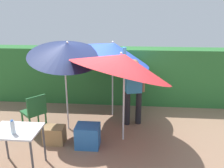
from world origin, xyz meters
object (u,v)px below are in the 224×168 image
object	(u,v)px
bottle_water	(13,127)
folding_table	(16,135)
umbrella_rainbow	(66,50)
person_vendor	(133,87)
chair_plastic	(35,111)
crate_cardboard	(55,135)
umbrella_orange	(123,63)
umbrella_yellow	(113,50)
cooler_box	(88,136)

from	to	relation	value
bottle_water	folding_table	bearing A→B (deg)	104.79
umbrella_rainbow	person_vendor	xyz separation A→B (m)	(1.46, 0.37, -0.92)
chair_plastic	crate_cardboard	bearing A→B (deg)	-37.06
person_vendor	umbrella_orange	bearing A→B (deg)	-107.88
bottle_water	chair_plastic	bearing A→B (deg)	100.71
umbrella_yellow	bottle_water	size ratio (longest dim) A/B	9.05
umbrella_orange	folding_table	distance (m)	2.31
umbrella_orange	folding_table	xyz separation A→B (m)	(-1.72, -1.16, -1.00)
chair_plastic	cooler_box	size ratio (longest dim) A/B	1.87
person_vendor	crate_cardboard	size ratio (longest dim) A/B	4.45
umbrella_orange	crate_cardboard	xyz separation A→B (m)	(-1.39, -0.30, -1.48)
crate_cardboard	bottle_water	xyz separation A→B (m)	(-0.31, -0.98, 0.69)
person_vendor	chair_plastic	distance (m)	2.30
umbrella_yellow	umbrella_rainbow	bearing A→B (deg)	-137.20
cooler_box	umbrella_rainbow	bearing A→B (deg)	128.29
umbrella_orange	chair_plastic	size ratio (longest dim) A/B	2.54
umbrella_yellow	cooler_box	size ratio (longest dim) A/B	4.57
umbrella_rainbow	folding_table	bearing A→B (deg)	-108.24
person_vendor	bottle_water	bearing A→B (deg)	-133.95
chair_plastic	bottle_water	xyz separation A→B (m)	(0.27, -1.42, 0.36)
chair_plastic	bottle_water	distance (m)	1.49
person_vendor	crate_cardboard	world-z (taller)	person_vendor
cooler_box	crate_cardboard	bearing A→B (deg)	175.11
umbrella_rainbow	umbrella_orange	world-z (taller)	umbrella_rainbow
umbrella_orange	chair_plastic	world-z (taller)	umbrella_orange
umbrella_orange	person_vendor	distance (m)	1.04
person_vendor	cooler_box	xyz separation A→B (m)	(-0.90, -1.07, -0.70)
umbrella_rainbow	cooler_box	xyz separation A→B (m)	(0.56, -0.70, -1.62)
umbrella_rainbow	umbrella_orange	size ratio (longest dim) A/B	1.01
umbrella_orange	umbrella_rainbow	bearing A→B (deg)	164.31
bottle_water	umbrella_yellow	bearing A→B (deg)	60.76
umbrella_rainbow	crate_cardboard	bearing A→B (deg)	-103.93
cooler_box	umbrella_orange	bearing A→B (deg)	28.10
cooler_box	bottle_water	xyz separation A→B (m)	(-1.02, -0.92, 0.64)
umbrella_yellow	person_vendor	world-z (taller)	umbrella_yellow
umbrella_orange	bottle_water	xyz separation A→B (m)	(-1.69, -1.28, -0.79)
umbrella_yellow	cooler_box	bearing A→B (deg)	-103.36
person_vendor	bottle_water	size ratio (longest dim) A/B	7.83
umbrella_orange	chair_plastic	xyz separation A→B (m)	(-1.96, 0.14, -1.15)
bottle_water	umbrella_orange	bearing A→B (deg)	37.16
umbrella_yellow	chair_plastic	distance (m)	2.32
umbrella_orange	bottle_water	bearing A→B (deg)	-142.84
umbrella_yellow	bottle_water	bearing A→B (deg)	-119.24
umbrella_rainbow	crate_cardboard	xyz separation A→B (m)	(-0.16, -0.64, -1.67)
umbrella_yellow	folding_table	bearing A→B (deg)	-121.04
umbrella_rainbow	umbrella_orange	bearing A→B (deg)	-15.69
umbrella_yellow	chair_plastic	size ratio (longest dim) A/B	2.44
umbrella_rainbow	cooler_box	distance (m)	1.85
umbrella_yellow	chair_plastic	bearing A→B (deg)	-147.27
folding_table	umbrella_yellow	bearing A→B (deg)	58.96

